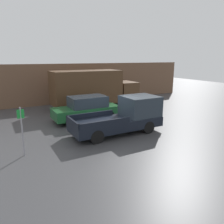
# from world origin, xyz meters

# --- Properties ---
(ground_plane) EXTENTS (60.00, 60.00, 0.00)m
(ground_plane) POSITION_xyz_m (0.00, 0.00, 0.00)
(ground_plane) COLOR #3D3D3F
(building_wall) EXTENTS (28.00, 0.15, 3.81)m
(building_wall) POSITION_xyz_m (0.00, 9.51, 1.91)
(building_wall) COLOR brown
(building_wall) RESTS_ON ground
(pickup_truck) EXTENTS (5.38, 2.04, 2.09)m
(pickup_truck) POSITION_xyz_m (0.57, -0.57, 0.97)
(pickup_truck) COLOR black
(pickup_truck) RESTS_ON ground
(car) EXTENTS (4.62, 1.94, 1.73)m
(car) POSITION_xyz_m (-0.53, 2.86, 0.86)
(car) COLOR #1E592D
(car) RESTS_ON ground
(delivery_truck) EXTENTS (7.79, 2.53, 3.29)m
(delivery_truck) POSITION_xyz_m (1.52, 6.47, 1.76)
(delivery_truck) COLOR #4C331E
(delivery_truck) RESTS_ON ground
(parking_sign) EXTENTS (0.30, 0.07, 2.26)m
(parking_sign) POSITION_xyz_m (-5.25, -1.18, 1.28)
(parking_sign) COLOR gray
(parking_sign) RESTS_ON ground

